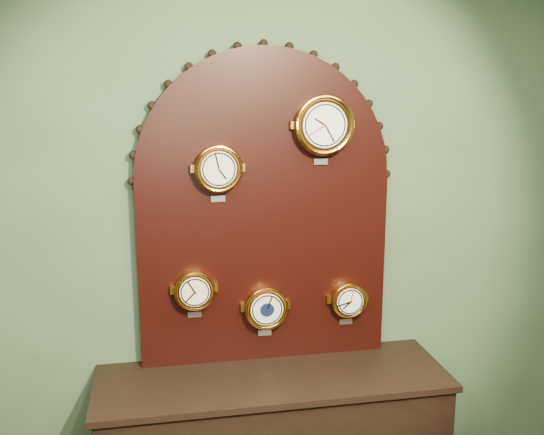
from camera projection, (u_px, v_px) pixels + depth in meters
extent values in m
plane|color=#435F41|center=(262.00, 243.00, 3.08)|extent=(4.00, 0.00, 4.00)
cube|color=black|center=(264.00, 269.00, 3.06)|extent=(1.20, 0.06, 0.90)
cylinder|color=black|center=(264.00, 177.00, 2.96)|extent=(1.20, 0.06, 1.20)
cylinder|color=orange|center=(218.00, 168.00, 2.85)|extent=(0.20, 0.08, 0.20)
torus|color=orange|center=(219.00, 169.00, 2.82)|extent=(0.22, 0.02, 0.22)
cylinder|color=beige|center=(219.00, 169.00, 2.82)|extent=(0.16, 0.01, 0.16)
cube|color=#BBBCC3|center=(218.00, 199.00, 2.91)|extent=(0.07, 0.01, 0.03)
cylinder|color=orange|center=(323.00, 125.00, 2.90)|extent=(0.26, 0.08, 0.26)
torus|color=orange|center=(325.00, 125.00, 2.87)|extent=(0.28, 0.03, 0.28)
cylinder|color=white|center=(325.00, 125.00, 2.87)|extent=(0.21, 0.01, 0.21)
cube|color=#BBBCC3|center=(321.00, 162.00, 2.96)|extent=(0.06, 0.01, 0.03)
cylinder|color=orange|center=(194.00, 289.00, 2.96)|extent=(0.18, 0.08, 0.18)
torus|color=orange|center=(195.00, 292.00, 2.92)|extent=(0.19, 0.02, 0.19)
cylinder|color=beige|center=(195.00, 292.00, 2.92)|extent=(0.14, 0.01, 0.14)
cube|color=#BBBCC3|center=(195.00, 314.00, 3.01)|extent=(0.06, 0.01, 0.03)
cylinder|color=orange|center=(266.00, 307.00, 3.04)|extent=(0.20, 0.08, 0.20)
torus|color=orange|center=(267.00, 309.00, 3.01)|extent=(0.21, 0.02, 0.21)
cylinder|color=beige|center=(267.00, 310.00, 3.00)|extent=(0.16, 0.01, 0.16)
cube|color=#BBBCC3|center=(265.00, 333.00, 3.09)|extent=(0.07, 0.01, 0.03)
cylinder|color=#0B1333|center=(267.00, 310.00, 3.00)|extent=(0.07, 0.00, 0.07)
cylinder|color=orange|center=(348.00, 299.00, 3.11)|extent=(0.17, 0.08, 0.17)
torus|color=orange|center=(350.00, 301.00, 3.08)|extent=(0.18, 0.02, 0.18)
cylinder|color=white|center=(350.00, 302.00, 3.08)|extent=(0.13, 0.01, 0.13)
cube|color=#BBBCC3|center=(346.00, 321.00, 3.16)|extent=(0.06, 0.01, 0.03)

